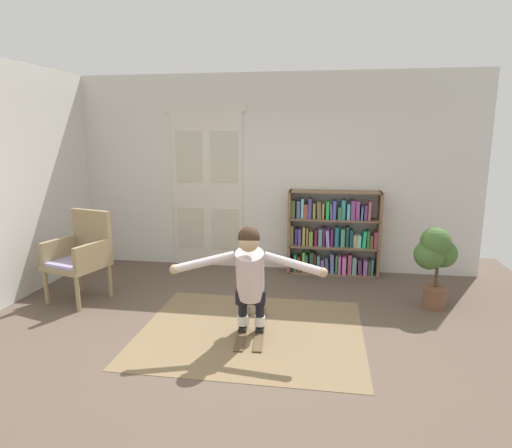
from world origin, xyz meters
TOP-DOWN VIEW (x-y plane):
  - ground_plane at (0.00, 0.00)m, footprint 7.20×7.20m
  - back_wall at (0.00, 2.60)m, footprint 6.00×0.10m
  - double_door at (-1.00, 2.54)m, footprint 1.22×0.05m
  - rug at (0.06, 0.28)m, footprint 2.31×1.95m
  - bookshelf at (0.91, 2.39)m, footprint 1.32×0.30m
  - wicker_chair at (-2.18, 0.90)m, footprint 0.74×0.74m
  - potted_plant at (2.08, 1.28)m, footprint 0.52×0.45m
  - skis_pair at (0.05, 0.31)m, footprint 0.35×0.96m
  - person_skier at (0.07, 0.14)m, footprint 1.48×0.60m

SIDE VIEW (x-z plane):
  - ground_plane at x=0.00m, z-range 0.00..0.00m
  - rug at x=0.06m, z-range 0.00..0.01m
  - skis_pair at x=0.05m, z-range -0.01..0.06m
  - bookshelf at x=0.91m, z-range -0.05..1.18m
  - wicker_chair at x=-2.18m, z-range 0.03..1.13m
  - potted_plant at x=2.08m, z-range 0.13..1.11m
  - person_skier at x=0.07m, z-range 0.13..1.24m
  - double_door at x=-1.00m, z-range 0.01..2.46m
  - back_wall at x=0.00m, z-range 0.00..2.90m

